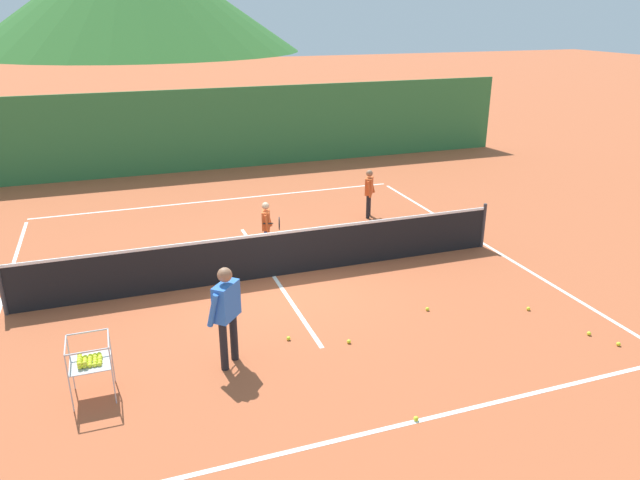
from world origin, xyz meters
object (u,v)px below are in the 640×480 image
instructor (226,307)px  tennis_ball_4 (528,309)px  tennis_ball_3 (427,309)px  tennis_ball_6 (288,338)px  ball_cart (89,361)px  tennis_ball_2 (619,344)px  student_0 (267,223)px  tennis_ball_1 (416,419)px  tennis_ball_0 (349,341)px  tennis_net (273,254)px  student_1 (369,189)px  tennis_ball_5 (589,333)px

instructor → tennis_ball_4: bearing=-0.8°
tennis_ball_3 → tennis_ball_6: 2.72m
tennis_ball_3 → tennis_ball_6: same height
instructor → ball_cart: 2.05m
instructor → tennis_ball_2: instructor is taller
tennis_ball_2 → tennis_ball_4: 1.65m
tennis_ball_3 → instructor: bearing=-172.0°
student_0 → tennis_ball_1: bearing=-86.7°
tennis_ball_6 → ball_cart: bearing=-169.6°
tennis_ball_0 → tennis_ball_6: 1.01m
tennis_net → instructor: bearing=-117.3°
tennis_ball_1 → tennis_ball_2: size_ratio=1.00×
tennis_ball_3 → student_0: bearing=119.5°
tennis_ball_0 → tennis_ball_6: size_ratio=1.00×
tennis_ball_4 → tennis_ball_6: bearing=174.3°
student_1 → tennis_ball_1: student_1 is taller
tennis_ball_4 → tennis_ball_0: bearing=179.7°
tennis_ball_4 → tennis_ball_5: (0.39, -1.10, 0.00)m
student_0 → tennis_ball_2: size_ratio=17.93×
tennis_ball_1 → tennis_ball_4: (3.46, 2.15, 0.00)m
tennis_ball_6 → tennis_ball_2: bearing=-21.4°
tennis_ball_1 → tennis_ball_4: 4.07m
student_0 → tennis_ball_5: size_ratio=17.93×
tennis_ball_6 → tennis_ball_1: bearing=-68.6°
instructor → student_1: size_ratio=1.28×
student_1 → tennis_ball_2: student_1 is taller
tennis_ball_0 → tennis_ball_6: same height
student_1 → ball_cart: 9.17m
student_0 → tennis_ball_1: size_ratio=17.93×
tennis_net → tennis_ball_3: size_ratio=148.87×
student_0 → tennis_ball_2: (4.43, -5.80, -0.70)m
student_1 → tennis_ball_2: size_ratio=18.87×
tennis_net → tennis_ball_2: bearing=-44.6°
tennis_ball_2 → tennis_ball_3: size_ratio=1.00×
ball_cart → tennis_ball_2: ball_cart is taller
instructor → tennis_ball_3: 3.94m
tennis_ball_1 → tennis_ball_3: bearing=58.3°
student_0 → tennis_ball_0: 4.31m
instructor → tennis_ball_4: size_ratio=24.08×
tennis_net → tennis_ball_2: 6.52m
student_1 → tennis_ball_1: (-2.84, -8.04, -0.74)m
instructor → tennis_ball_3: instructor is taller
student_0 → tennis_ball_3: size_ratio=17.93×
tennis_ball_2 → student_1: bearing=99.4°
tennis_ball_3 → tennis_ball_4: (1.76, -0.61, 0.00)m
tennis_ball_0 → tennis_ball_1: same height
tennis_ball_0 → tennis_ball_2: bearing=-20.5°
tennis_net → tennis_ball_6: tennis_net is taller
ball_cart → tennis_ball_6: bearing=10.4°
tennis_net → tennis_ball_3: bearing=-46.8°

